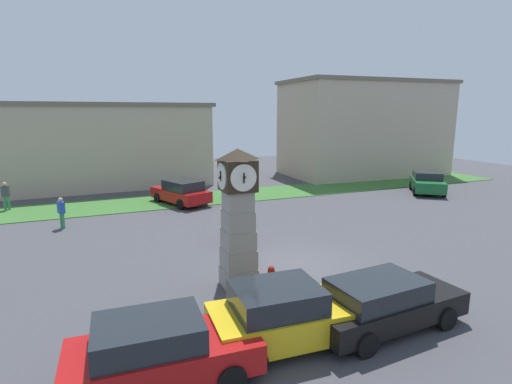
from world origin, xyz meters
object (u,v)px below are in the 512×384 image
object	(u,v)px
bollard_near_tower	(271,283)
car_navy_sedan	(160,350)
car_silver_hatch	(181,192)
pedestrian_near_bench	(6,194)
car_near_tower	(284,315)
car_far_lot	(427,182)
bench	(235,231)
bollard_mid_row	(274,300)
clock_tower	(238,219)
car_by_building	(383,303)
bollard_far_row	(290,328)
pedestrian_by_cars	(61,211)

from	to	relation	value
bollard_near_tower	car_navy_sedan	bearing A→B (deg)	-145.60
car_silver_hatch	pedestrian_near_bench	world-z (taller)	pedestrian_near_bench
car_navy_sedan	car_silver_hatch	world-z (taller)	car_silver_hatch
car_silver_hatch	pedestrian_near_bench	distance (m)	10.31
bollard_near_tower	car_near_tower	xyz separation A→B (m)	(-0.72, -2.36, 0.24)
car_far_lot	bench	xyz separation A→B (m)	(-16.70, -5.31, -0.26)
bollard_mid_row	pedestrian_near_bench	distance (m)	20.10
bollard_mid_row	clock_tower	bearing A→B (deg)	94.00
clock_tower	car_far_lot	distance (m)	20.59
car_navy_sedan	car_far_lot	world-z (taller)	car_far_lot
car_far_lot	bollard_near_tower	bearing A→B (deg)	-147.78
car_near_tower	pedestrian_near_bench	distance (m)	21.05
clock_tower	car_by_building	xyz separation A→B (m)	(2.72, -4.03, -1.62)
car_far_lot	pedestrian_near_bench	bearing A→B (deg)	168.48
bollard_near_tower	car_silver_hatch	distance (m)	14.34
bollard_far_row	pedestrian_by_cars	distance (m)	14.99
car_silver_hatch	pedestrian_by_cars	size ratio (longest dim) A/B	2.92
bollard_far_row	car_navy_sedan	distance (m)	3.21
pedestrian_near_bench	car_far_lot	bearing A→B (deg)	-11.52
car_silver_hatch	bollard_mid_row	bearing A→B (deg)	-92.34
bollard_mid_row	car_navy_sedan	bearing A→B (deg)	-156.44
clock_tower	bench	size ratio (longest dim) A/B	2.95
bollard_near_tower	car_navy_sedan	xyz separation A→B (m)	(-3.85, -2.64, 0.20)
bollard_near_tower	car_navy_sedan	size ratio (longest dim) A/B	0.27
clock_tower	car_far_lot	size ratio (longest dim) A/B	1.09
clock_tower	bollard_far_row	distance (m)	4.32
bollard_far_row	pedestrian_by_cars	bearing A→B (deg)	113.17
bollard_mid_row	car_by_building	xyz separation A→B (m)	(2.54, -1.53, 0.16)
bollard_near_tower	bollard_mid_row	size ratio (longest dim) A/B	0.98
bollard_far_row	car_near_tower	world-z (taller)	car_near_tower
bollard_mid_row	bollard_far_row	distance (m)	1.44
bollard_near_tower	car_near_tower	distance (m)	2.48
car_by_building	car_navy_sedan	bearing A→B (deg)	179.64
car_near_tower	car_far_lot	bearing A→B (deg)	36.31
car_navy_sedan	bench	xyz separation A→B (m)	(4.66, 8.36, -0.24)
bollard_near_tower	car_by_building	distance (m)	3.42
car_near_tower	pedestrian_by_cars	world-z (taller)	car_near_tower
car_far_lot	car_navy_sedan	bearing A→B (deg)	-147.38
bollard_far_row	pedestrian_by_cars	xyz separation A→B (m)	(-5.90, 13.78, 0.37)
bollard_near_tower	car_silver_hatch	xyz separation A→B (m)	(0.21, 14.33, 0.22)
bollard_far_row	car_near_tower	size ratio (longest dim) A/B	0.27
bollard_near_tower	bench	world-z (taller)	bollard_near_tower
bollard_near_tower	bollard_mid_row	xyz separation A→B (m)	(-0.42, -1.14, 0.01)
car_navy_sedan	pedestrian_near_bench	xyz separation A→B (m)	(-5.99, 19.24, 0.23)
car_silver_hatch	pedestrian_near_bench	size ratio (longest dim) A/B	2.69
bollard_mid_row	bench	xyz separation A→B (m)	(1.23, 6.86, -0.06)
car_far_lot	car_near_tower	bearing A→B (deg)	-143.69
car_silver_hatch	car_near_tower	bearing A→B (deg)	-93.19
pedestrian_by_cars	car_navy_sedan	bearing A→B (deg)	-79.01
car_near_tower	pedestrian_by_cars	distance (m)	14.78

